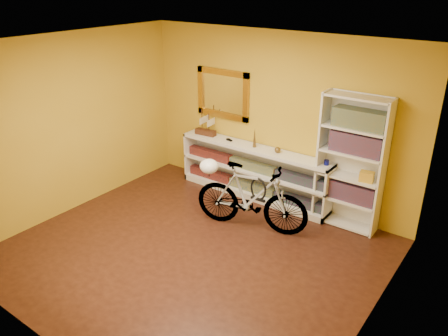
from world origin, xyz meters
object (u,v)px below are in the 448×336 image
Objects in this scene: console_unit at (253,172)px; helmet at (209,166)px; bookcase at (351,163)px; bicycle at (251,197)px.

helmet reaches higher than console_unit.
bookcase is 1.16× the size of bicycle.
bookcase is at bearing -64.16° from bicycle.
console_unit is 0.99m from bicycle.
bicycle reaches higher than console_unit.
bookcase is 1.43m from bicycle.
bicycle is (-1.03, -0.87, -0.47)m from bookcase.
helmet is at bearing -147.70° from bookcase.
console_unit is at bearing 16.35° from bicycle.
helmet is at bearing -95.58° from console_unit.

